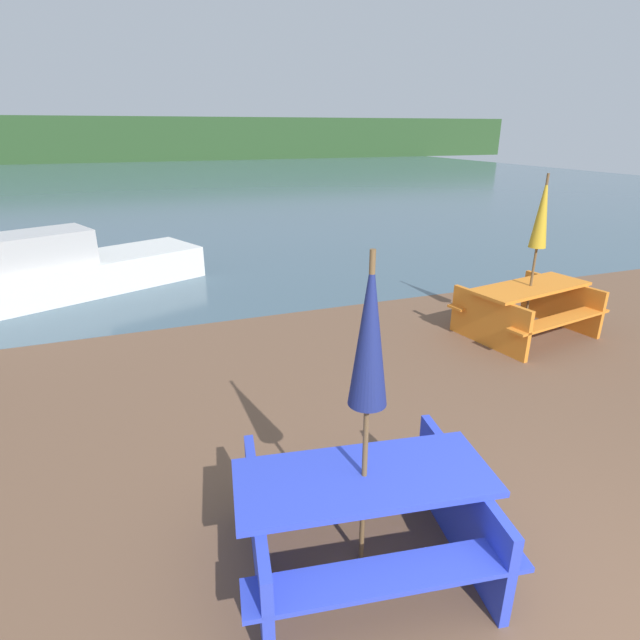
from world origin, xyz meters
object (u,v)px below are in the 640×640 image
(picnic_table_orange, at_px, (528,305))
(umbrella_gold, at_px, (542,214))
(picnic_table_blue, at_px, (363,509))
(boat, at_px, (72,269))
(umbrella_navy, at_px, (370,335))

(picnic_table_orange, relative_size, umbrella_gold, 0.89)
(picnic_table_blue, distance_m, boat, 8.03)
(picnic_table_blue, distance_m, umbrella_gold, 5.26)
(picnic_table_orange, bearing_deg, boat, 144.65)
(picnic_table_blue, xyz_separation_m, boat, (-2.44, 7.64, -0.00))
(picnic_table_orange, relative_size, umbrella_navy, 0.92)
(umbrella_navy, relative_size, boat, 0.49)
(umbrella_gold, bearing_deg, picnic_table_blue, -143.74)
(umbrella_navy, xyz_separation_m, umbrella_gold, (4.10, 3.00, 0.05))
(picnic_table_blue, height_order, umbrella_gold, umbrella_gold)
(picnic_table_blue, height_order, boat, boat)
(picnic_table_orange, xyz_separation_m, umbrella_gold, (0.00, 0.00, 1.35))
(umbrella_navy, height_order, boat, umbrella_navy)
(picnic_table_orange, height_order, umbrella_gold, umbrella_gold)
(picnic_table_orange, xyz_separation_m, boat, (-6.54, 4.64, -0.01))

